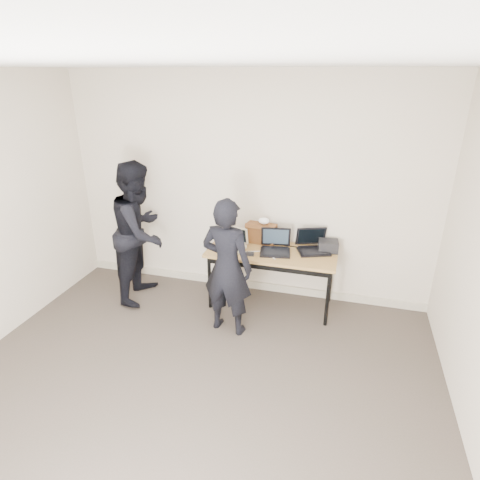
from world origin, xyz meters
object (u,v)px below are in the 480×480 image
at_px(leather_satchel, 261,233).
at_px(person_typist, 227,268).
at_px(desk, 272,256).
at_px(laptop_center, 275,247).
at_px(person_observer, 140,232).
at_px(laptop_beige, 232,245).
at_px(laptop_right, 313,246).
at_px(equipment_box, 328,246).

relative_size(leather_satchel, person_typist, 0.25).
distance_m(desk, leather_satchel, 0.35).
xyz_separation_m(desk, leather_satchel, (-0.18, 0.23, 0.19)).
bearing_deg(laptop_center, leather_satchel, 126.39).
xyz_separation_m(leather_satchel, person_observer, (-1.41, -0.40, 0.02)).
xyz_separation_m(laptop_beige, leather_satchel, (0.29, 0.26, 0.08)).
height_order(laptop_right, person_typist, person_typist).
distance_m(laptop_right, person_observer, 2.07).
height_order(desk, person_typist, person_typist).
bearing_deg(laptop_center, person_typist, -131.39).
xyz_separation_m(laptop_beige, equipment_box, (1.10, 0.23, 0.02)).
height_order(equipment_box, person_observer, person_observer).
xyz_separation_m(desk, equipment_box, (0.63, 0.19, 0.12)).
distance_m(laptop_right, leather_satchel, 0.64).
distance_m(laptop_beige, equipment_box, 1.12).
bearing_deg(laptop_beige, person_typist, -67.11).
bearing_deg(leather_satchel, desk, -43.87).
height_order(person_typist, person_observer, person_observer).
relative_size(desk, laptop_beige, 4.30).
bearing_deg(desk, laptop_beige, -175.67).
relative_size(laptop_center, laptop_right, 0.88).
distance_m(desk, person_typist, 0.72).
relative_size(leather_satchel, person_observer, 0.22).
bearing_deg(person_typist, person_observer, -11.75).
relative_size(laptop_right, person_observer, 0.26).
xyz_separation_m(laptop_beige, person_observer, (-1.12, -0.14, 0.10)).
bearing_deg(laptop_right, leather_satchel, 152.96).
height_order(leather_satchel, person_observer, person_observer).
bearing_deg(desk, person_typist, -120.06).
relative_size(laptop_center, equipment_box, 1.76).
relative_size(desk, person_typist, 0.99).
xyz_separation_m(laptop_right, person_typist, (-0.81, -0.77, -0.02)).
height_order(desk, laptop_center, laptop_center).
distance_m(laptop_right, person_typist, 1.12).
bearing_deg(equipment_box, desk, -163.06).
distance_m(laptop_center, equipment_box, 0.62).
relative_size(equipment_box, person_typist, 0.15).
height_order(laptop_beige, person_typist, person_typist).
relative_size(laptop_right, person_typist, 0.29).
xyz_separation_m(desk, laptop_right, (0.45, 0.16, 0.12)).
xyz_separation_m(laptop_right, person_observer, (-2.05, -0.33, 0.09)).
bearing_deg(laptop_right, person_typist, -157.07).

